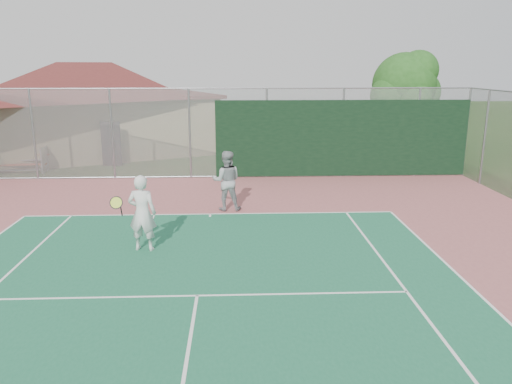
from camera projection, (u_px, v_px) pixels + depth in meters
back_fence at (269, 136)px, 19.57m from camera, size 20.08×0.11×3.53m
clubhouse at (89, 99)px, 25.18m from camera, size 14.67×12.59×5.34m
bleachers at (15, 158)px, 21.18m from camera, size 2.83×1.84×1.03m
tree at (406, 87)px, 24.24m from camera, size 3.64×3.45×5.08m
player_white_front at (142, 214)px, 11.83m from camera, size 1.05×0.72×1.85m
player_grey_back at (227, 181)px, 15.20m from camera, size 0.91×0.72×1.83m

